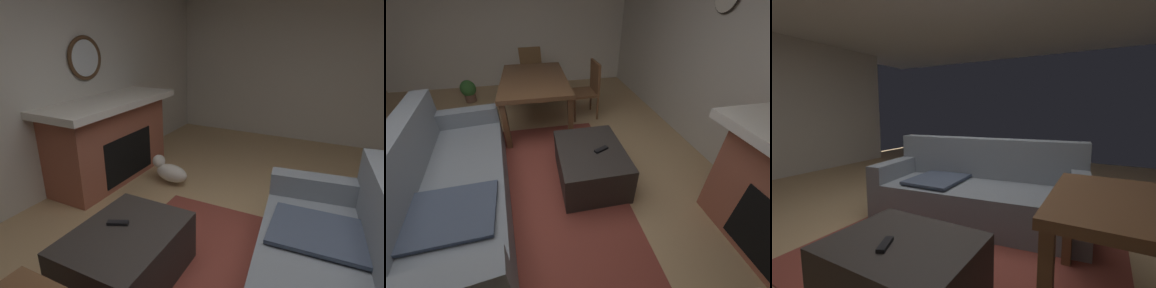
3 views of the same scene
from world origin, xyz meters
TOP-DOWN VIEW (x-y plane):
  - floor at (0.00, 0.00)m, footprint 9.33×9.33m
  - wall_right_window_side at (3.89, 0.00)m, footprint 0.12×5.61m
  - area_rug at (0.29, -0.23)m, footprint 2.60×2.00m
  - couch at (0.12, 0.52)m, footprint 2.37×1.17m
  - ottoman_coffee_table at (0.29, -0.92)m, footprint 0.92×0.71m
  - tv_remote at (0.24, -1.02)m, footprint 0.11×0.17m
  - dining_table at (1.91, -0.40)m, footprint 1.67×1.00m
  - dining_chair_south at (1.91, -1.29)m, footprint 0.46×0.46m
  - dining_chair_east at (3.13, -0.39)m, footprint 0.48×0.48m
  - potted_plant at (2.97, 0.89)m, footprint 0.29×0.29m

SIDE VIEW (x-z plane):
  - floor at x=0.00m, z-range 0.00..0.00m
  - area_rug at x=0.29m, z-range 0.00..0.01m
  - ottoman_coffee_table at x=0.29m, z-range 0.00..0.44m
  - potted_plant at x=2.97m, z-range 0.02..0.45m
  - couch at x=0.12m, z-range -0.14..0.76m
  - tv_remote at x=0.24m, z-range 0.44..0.46m
  - dining_chair_south at x=1.91m, z-range 0.06..0.99m
  - dining_chair_east at x=3.13m, z-range 0.06..0.99m
  - dining_table at x=1.91m, z-range 0.30..1.04m
  - wall_right_window_side at x=3.89m, z-range 0.00..2.59m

